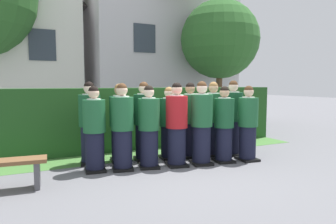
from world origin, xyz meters
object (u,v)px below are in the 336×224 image
student_rear_row_3 (169,125)px  student_rear_row_5 (213,121)px  student_front_row_4 (202,125)px  student_rear_row_6 (233,120)px  student_rear_row_4 (190,122)px  student_front_row_1 (122,129)px  student_front_row_2 (149,129)px  student_front_row_5 (224,126)px  student_front_row_6 (248,125)px  student_in_red_blazer (177,126)px  student_rear_row_0 (90,125)px  student_rear_row_1 (120,125)px  student_front_row_0 (94,131)px  student_rear_row_2 (144,123)px

student_rear_row_3 → student_rear_row_5: (1.04, -0.16, 0.05)m
student_front_row_4 → student_rear_row_6: bearing=19.5°
student_rear_row_4 → student_rear_row_6: student_rear_row_6 is taller
student_front_row_1 → student_front_row_2: bearing=-10.3°
student_front_row_5 → student_front_row_6: bearing=-13.3°
student_in_red_blazer → student_rear_row_5: 1.22m
student_front_row_5 → student_front_row_1: bearing=169.7°
student_front_row_1 → student_front_row_5: size_ratio=1.04×
student_in_red_blazer → student_rear_row_0: size_ratio=0.99×
student_rear_row_1 → student_rear_row_3: 1.05m
student_front_row_2 → student_front_row_0: bearing=167.9°
student_front_row_4 → student_rear_row_3: bearing=120.2°
student_rear_row_0 → student_rear_row_6: bearing=-11.7°
student_front_row_0 → student_front_row_1: size_ratio=0.97×
student_front_row_0 → student_rear_row_2: 1.19m
student_rear_row_1 → student_rear_row_4: 1.54m
student_front_row_5 → student_rear_row_3: student_front_row_5 is taller
student_front_row_5 → student_rear_row_1: student_rear_row_1 is taller
student_rear_row_0 → student_rear_row_5: (2.66, -0.50, -0.00)m
student_front_row_4 → student_rear_row_1: (-1.42, 0.93, -0.02)m
student_front_row_0 → student_front_row_6: 3.17m
student_rear_row_0 → student_rear_row_3: size_ratio=1.07×
student_front_row_5 → student_rear_row_4: size_ratio=0.95×
student_rear_row_2 → student_front_row_6: bearing=-26.6°
student_front_row_4 → student_front_row_6: (1.04, -0.18, -0.05)m
student_rear_row_1 → student_rear_row_6: 2.56m
student_front_row_4 → student_rear_row_0: size_ratio=1.00×
student_front_row_4 → student_front_row_6: bearing=-9.7°
student_front_row_2 → student_front_row_6: 2.14m
student_front_row_2 → student_front_row_4: student_front_row_4 is taller
student_front_row_1 → student_front_row_4: bearing=-11.7°
student_front_row_4 → student_rear_row_5: 0.83m
student_rear_row_1 → student_rear_row_2: size_ratio=0.98×
student_in_red_blazer → student_rear_row_3: 0.59m
student_rear_row_0 → student_rear_row_6: size_ratio=0.98×
student_front_row_1 → student_front_row_6: student_front_row_1 is taller
student_front_row_5 → student_rear_row_4: bearing=122.4°
student_front_row_1 → student_in_red_blazer: 1.07m
student_front_row_5 → student_rear_row_2: bearing=149.1°
student_front_row_0 → student_rear_row_5: student_rear_row_5 is taller
student_front_row_4 → student_rear_row_6: 1.15m
student_rear_row_0 → student_front_row_0: bearing=-93.8°
student_front_row_5 → student_rear_row_6: (0.57, 0.44, 0.06)m
student_in_red_blazer → student_front_row_5: bearing=-9.0°
student_rear_row_0 → student_rear_row_3: bearing=-11.9°
student_rear_row_5 → student_front_row_5: bearing=-102.1°
student_front_row_0 → student_rear_row_0: size_ratio=0.95×
student_rear_row_3 → student_rear_row_0: bearing=168.1°
student_front_row_6 → student_rear_row_0: 3.29m
student_front_row_4 → student_rear_row_5: student_front_row_4 is taller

